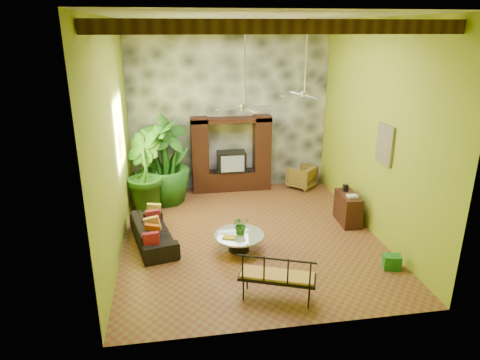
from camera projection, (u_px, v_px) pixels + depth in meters
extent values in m
plane|color=brown|center=(250.00, 234.00, 10.46)|extent=(7.00, 7.00, 0.00)
cube|color=silver|center=(251.00, 16.00, 8.78)|extent=(6.00, 7.00, 0.02)
cube|color=#ABB829|center=(229.00, 108.00, 12.88)|extent=(6.00, 0.02, 5.00)
cube|color=#ABB829|center=(113.00, 140.00, 9.17)|extent=(0.02, 7.00, 5.00)
cube|color=#ABB829|center=(375.00, 130.00, 10.07)|extent=(0.02, 7.00, 5.00)
cube|color=#35383C|center=(230.00, 108.00, 12.82)|extent=(5.98, 0.10, 4.98)
cube|color=#362011|center=(283.00, 27.00, 6.44)|extent=(5.95, 0.16, 0.22)
cube|color=#362011|center=(265.00, 27.00, 7.65)|extent=(5.95, 0.16, 0.22)
cube|color=#362011|center=(251.00, 27.00, 8.86)|extent=(5.95, 0.16, 0.22)
cube|color=#362011|center=(241.00, 27.00, 10.07)|extent=(5.95, 0.16, 0.22)
cube|color=#362011|center=(233.00, 27.00, 11.28)|extent=(5.95, 0.16, 0.22)
cube|color=black|center=(231.00, 180.00, 13.28)|extent=(2.40, 0.50, 0.60)
cube|color=black|center=(200.00, 150.00, 12.80)|extent=(0.50, 0.48, 2.00)
cube|color=black|center=(262.00, 148.00, 13.09)|extent=(0.50, 0.48, 2.00)
cube|color=black|center=(231.00, 120.00, 12.64)|extent=(2.40, 0.48, 0.12)
cube|color=black|center=(231.00, 161.00, 13.05)|extent=(0.85, 0.52, 0.62)
cube|color=#8C99A8|center=(233.00, 164.00, 12.80)|extent=(0.70, 0.02, 0.50)
cylinder|color=#A6A6AA|center=(245.00, 63.00, 8.68)|extent=(0.04, 0.04, 1.80)
cylinder|color=#A6A6AA|center=(245.00, 107.00, 8.99)|extent=(0.18, 0.18, 0.12)
cube|color=#A6A6AA|center=(260.00, 106.00, 9.13)|extent=(0.58, 0.26, 0.01)
cube|color=#A6A6AA|center=(238.00, 105.00, 9.30)|extent=(0.26, 0.58, 0.01)
cube|color=#A6A6AA|center=(229.00, 109.00, 8.85)|extent=(0.58, 0.26, 0.01)
cube|color=#A6A6AA|center=(252.00, 111.00, 8.68)|extent=(0.26, 0.58, 0.01)
cylinder|color=#A6A6AA|center=(306.00, 57.00, 10.44)|extent=(0.04, 0.04, 1.80)
cylinder|color=#A6A6AA|center=(304.00, 94.00, 10.74)|extent=(0.18, 0.18, 0.12)
cube|color=#A6A6AA|center=(316.00, 94.00, 10.89)|extent=(0.58, 0.26, 0.01)
cube|color=#A6A6AA|center=(297.00, 93.00, 11.06)|extent=(0.26, 0.58, 0.01)
cube|color=#A6A6AA|center=(292.00, 96.00, 10.61)|extent=(0.58, 0.26, 0.01)
cube|color=#A6A6AA|center=(312.00, 97.00, 10.44)|extent=(0.26, 0.58, 0.01)
cube|color=gold|center=(121.00, 146.00, 10.24)|extent=(0.06, 0.32, 0.55)
cube|color=#225A7F|center=(385.00, 144.00, 9.58)|extent=(0.06, 0.70, 0.90)
imported|color=black|center=(153.00, 232.00, 9.91)|extent=(1.21, 2.13, 0.59)
imported|color=olive|center=(302.00, 177.00, 13.45)|extent=(1.07, 1.07, 0.70)
imported|color=#28661A|center=(168.00, 159.00, 12.15)|extent=(1.56, 1.34, 2.49)
imported|color=#255A17|center=(143.00, 172.00, 11.56)|extent=(1.37, 1.48, 2.17)
imported|color=#1F5917|center=(164.00, 161.00, 12.01)|extent=(1.44, 1.44, 2.49)
cylinder|color=black|center=(239.00, 243.00, 9.65)|extent=(0.48, 0.48, 0.36)
cylinder|color=silver|center=(239.00, 235.00, 9.58)|extent=(1.13, 1.13, 0.04)
imported|color=#225917|center=(241.00, 225.00, 9.56)|extent=(0.45, 0.41, 0.42)
cube|color=yellow|center=(229.00, 237.00, 9.41)|extent=(0.34, 0.29, 0.03)
cube|color=black|center=(277.00, 277.00, 7.84)|extent=(1.48, 0.94, 0.06)
cube|color=gold|center=(277.00, 275.00, 7.82)|extent=(1.40, 0.87, 0.06)
cube|color=black|center=(281.00, 272.00, 7.51)|extent=(1.33, 0.54, 0.54)
cube|color=#341A10|center=(348.00, 208.00, 10.97)|extent=(0.49, 0.99, 0.78)
cube|color=#1D702B|center=(392.00, 262.00, 8.92)|extent=(0.41, 0.35, 0.30)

